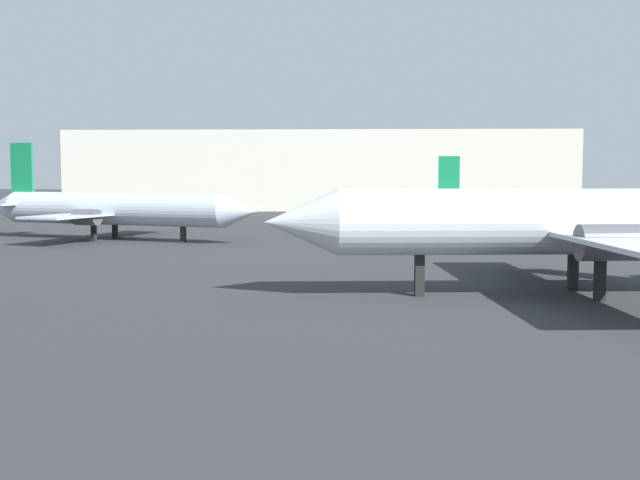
% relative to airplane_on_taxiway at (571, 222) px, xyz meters
% --- Properties ---
extents(airplane_on_taxiway, '(32.22, 25.59, 12.40)m').
position_rel_airplane_on_taxiway_xyz_m(airplane_on_taxiway, '(0.00, 0.00, 0.00)').
color(airplane_on_taxiway, silver).
rests_on(airplane_on_taxiway, ground_plane).
extents(airplane_far_left, '(30.32, 19.71, 9.59)m').
position_rel_airplane_on_taxiway_xyz_m(airplane_far_left, '(-35.17, 34.15, -0.92)').
color(airplane_far_left, '#B2BCCC').
rests_on(airplane_far_left, ground_plane).
extents(airplane_far_right, '(27.04, 21.40, 8.50)m').
position_rel_airplane_on_taxiway_xyz_m(airplane_far_right, '(8.93, 51.74, -1.13)').
color(airplane_far_right, white).
rests_on(airplane_far_right, ground_plane).
extents(terminal_building, '(87.75, 20.80, 13.80)m').
position_rel_airplane_on_taxiway_xyz_m(terminal_building, '(-17.68, 102.62, 2.94)').
color(terminal_building, beige).
rests_on(terminal_building, ground_plane).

